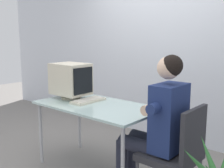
# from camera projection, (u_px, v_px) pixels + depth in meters

# --- Properties ---
(wall_back) EXTENTS (8.00, 0.10, 3.00)m
(wall_back) POSITION_uv_depth(u_px,v_px,m) (185.00, 34.00, 3.68)
(wall_back) COLOR silver
(wall_back) RESTS_ON ground_plane
(desk) EXTENTS (1.33, 0.72, 0.74)m
(desk) POSITION_uv_depth(u_px,v_px,m) (96.00, 110.00, 2.97)
(desk) COLOR #B7B7BC
(desk) RESTS_ON ground_plane
(crt_monitor) EXTENTS (0.43, 0.33, 0.41)m
(crt_monitor) POSITION_uv_depth(u_px,v_px,m) (71.00, 79.00, 3.22)
(crt_monitor) COLOR beige
(crt_monitor) RESTS_ON desk
(keyboard) EXTENTS (0.17, 0.41, 0.03)m
(keyboard) POSITION_uv_depth(u_px,v_px,m) (88.00, 100.00, 3.08)
(keyboard) COLOR beige
(keyboard) RESTS_ON desk
(office_chair) EXTENTS (0.47, 0.47, 0.89)m
(office_chair) POSITION_uv_depth(u_px,v_px,m) (177.00, 151.00, 2.40)
(office_chair) COLOR #4C4C51
(office_chair) RESTS_ON ground_plane
(person_seated) EXTENTS (0.75, 0.55, 1.31)m
(person_seated) POSITION_uv_depth(u_px,v_px,m) (157.00, 122.00, 2.49)
(person_seated) COLOR navy
(person_seated) RESTS_ON ground_plane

